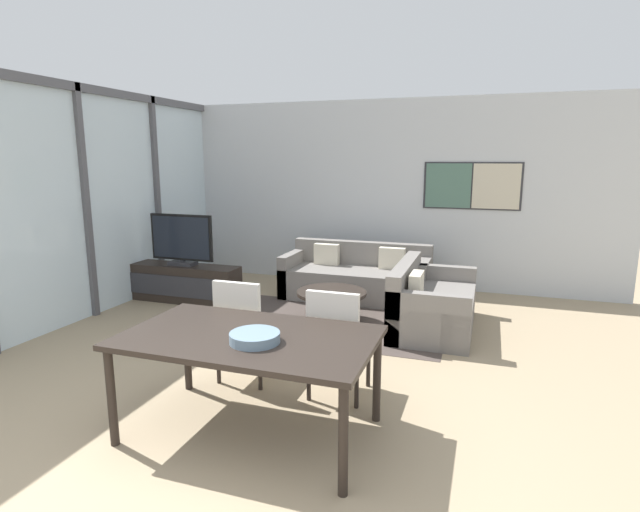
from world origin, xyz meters
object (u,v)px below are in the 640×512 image
sofa_side (428,306)px  dining_chair_left (244,325)px  coffee_table (332,299)px  tv_console (184,283)px  dining_chair_centre (337,338)px  dining_table (249,344)px  television (182,241)px  sofa_main (357,279)px  fruit_bowl (255,337)px

sofa_side → dining_chair_left: (-1.35, -1.95, 0.25)m
coffee_table → tv_console: bearing=174.4°
dining_chair_left → tv_console: bearing=134.5°
dining_chair_left → dining_chair_centre: same height
dining_table → dining_chair_centre: dining_chair_centre is taller
television → sofa_side: size_ratio=0.61×
sofa_main → sofa_side: 1.50m
tv_console → coffee_table: (2.19, -0.21, 0.04)m
tv_console → sofa_main: bearing=23.9°
dining_chair_left → coffee_table: bearing=82.3°
television → dining_table: 3.63m
tv_console → dining_chair_centre: size_ratio=1.72×
television → dining_chair_centre: size_ratio=1.00×
sofa_main → dining_table: bearing=-87.1°
tv_console → sofa_side: 3.31m
tv_console → dining_chair_left: bearing=-45.5°
dining_table → coffee_table: bearing=94.3°
sofa_side → dining_chair_left: bearing=145.3°
dining_table → fruit_bowl: 0.19m
sofa_side → dining_chair_centre: dining_chair_centre is taller
sofa_main → dining_chair_left: 2.98m
tv_console → dining_chair_left: size_ratio=1.72×
dining_table → dining_chair_left: (-0.43, 0.75, -0.16)m
dining_chair_left → fruit_bowl: size_ratio=2.75×
sofa_main → television: bearing=-156.1°
sofa_main → sofa_side: size_ratio=1.31×
fruit_bowl → tv_console: bearing=131.1°
sofa_side → dining_chair_left: 2.39m
dining_chair_left → television: bearing=134.5°
dining_chair_left → fruit_bowl: dining_chair_left is taller
television → sofa_side: (3.31, -0.04, -0.58)m
dining_chair_left → dining_chair_centre: size_ratio=1.00×
television → sofa_side: 3.36m
dining_chair_left → sofa_side: bearing=55.3°
coffee_table → sofa_main: bearing=90.0°
sofa_side → dining_chair_centre: size_ratio=1.65×
coffee_table → dining_chair_left: bearing=-97.7°
tv_console → television: (0.00, 0.00, 0.59)m
dining_chair_centre → dining_chair_left: bearing=177.2°
television → dining_table: television is taller
dining_table → dining_chair_centre: bearing=58.7°
television → coffee_table: bearing=-5.6°
sofa_side → dining_table: sofa_side is taller
sofa_main → coffee_table: (-0.00, -1.19, 0.03)m
dining_table → dining_chair_left: size_ratio=1.89×
coffee_table → dining_chair_centre: bearing=-71.3°
dining_table → dining_chair_left: bearing=119.8°
tv_console → dining_table: 3.65m
dining_chair_left → fruit_bowl: 1.05m
tv_console → fruit_bowl: (2.49, -2.85, 0.52)m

